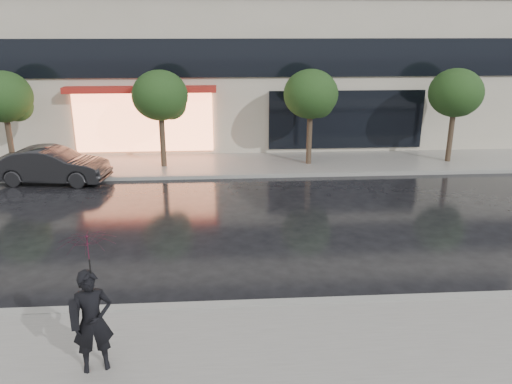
{
  "coord_description": "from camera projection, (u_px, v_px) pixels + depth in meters",
  "views": [
    {
      "loc": [
        -0.56,
        -10.04,
        5.54
      ],
      "look_at": [
        0.29,
        2.45,
        1.4
      ],
      "focal_mm": 35.0,
      "sensor_mm": 36.0,
      "label": 1
    }
  ],
  "objects": [
    {
      "name": "ground",
      "position": [
        251.0,
        285.0,
        11.28
      ],
      "size": [
        120.0,
        120.0,
        0.0
      ],
      "primitive_type": "plane",
      "color": "black",
      "rests_on": "ground"
    },
    {
      "name": "sidewalk_near",
      "position": [
        262.0,
        378.0,
        8.19
      ],
      "size": [
        60.0,
        4.5,
        0.12
      ],
      "primitive_type": "cube",
      "color": "slate",
      "rests_on": "ground"
    },
    {
      "name": "sidewalk_far",
      "position": [
        237.0,
        164.0,
        20.98
      ],
      "size": [
        60.0,
        3.5,
        0.12
      ],
      "primitive_type": "cube",
      "color": "slate",
      "rests_on": "ground"
    },
    {
      "name": "curb_near",
      "position": [
        253.0,
        305.0,
        10.31
      ],
      "size": [
        60.0,
        0.25,
        0.14
      ],
      "primitive_type": "cube",
      "color": "gray",
      "rests_on": "ground"
    },
    {
      "name": "curb_far",
      "position": [
        238.0,
        176.0,
        19.31
      ],
      "size": [
        60.0,
        0.25,
        0.14
      ],
      "primitive_type": "cube",
      "color": "gray",
      "rests_on": "ground"
    },
    {
      "name": "tree_far_west",
      "position": [
        5.0,
        99.0,
        19.3
      ],
      "size": [
        2.2,
        2.2,
        3.99
      ],
      "color": "#33261C",
      "rests_on": "ground"
    },
    {
      "name": "tree_mid_west",
      "position": [
        162.0,
        97.0,
        19.68
      ],
      "size": [
        2.2,
        2.2,
        3.99
      ],
      "color": "#33261C",
      "rests_on": "ground"
    },
    {
      "name": "tree_mid_east",
      "position": [
        312.0,
        96.0,
        20.07
      ],
      "size": [
        2.2,
        2.2,
        3.99
      ],
      "color": "#33261C",
      "rests_on": "ground"
    },
    {
      "name": "tree_far_east",
      "position": [
        457.0,
        95.0,
        20.45
      ],
      "size": [
        2.2,
        2.2,
        3.99
      ],
      "color": "#33261C",
      "rests_on": "ground"
    },
    {
      "name": "parked_car",
      "position": [
        52.0,
        165.0,
        18.49
      ],
      "size": [
        4.23,
        1.94,
        1.34
      ],
      "primitive_type": "imported",
      "rotation": [
        0.0,
        0.0,
        1.44
      ],
      "color": "black",
      "rests_on": "ground"
    },
    {
      "name": "pedestrian_with_umbrella",
      "position": [
        90.0,
        286.0,
        7.88
      ],
      "size": [
        1.11,
        1.12,
        2.42
      ],
      "rotation": [
        0.0,
        0.0,
        0.29
      ],
      "color": "black",
      "rests_on": "sidewalk_near"
    }
  ]
}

